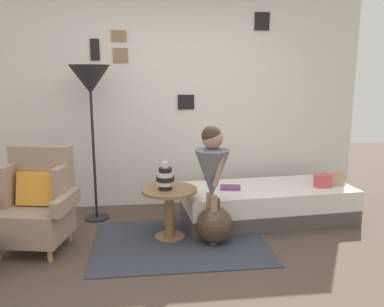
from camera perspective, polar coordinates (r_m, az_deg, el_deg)
The scene contains 13 objects.
ground_plane at distance 3.37m, azimuth -0.62°, elevation -17.65°, with size 12.00×12.00×0.00m, color #4C3D33.
gallery_wall at distance 4.90m, azimuth -3.17°, elevation 7.45°, with size 4.80×0.12×2.60m.
rug at distance 3.97m, azimuth -1.65°, elevation -12.93°, with size 1.70×1.24×0.01m, color #333842.
armchair at distance 4.02m, azimuth -21.89°, elevation -6.82°, with size 0.84×0.70×0.97m.
daybed at distance 4.56m, azimuth 10.97°, elevation -7.20°, with size 1.95×0.94×0.40m.
pillow_head at distance 4.76m, azimuth 20.09°, elevation -3.46°, with size 0.20×0.12×0.15m, color tan.
pillow_mid at distance 4.63m, azimuth 18.64°, elevation -3.84°, with size 0.17×0.12×0.14m, color #D64C56.
side_table at distance 3.96m, azimuth -3.33°, elevation -7.23°, with size 0.56×0.56×0.52m.
vase_striped at distance 3.87m, azimuth -3.95°, elevation -3.61°, with size 0.18×0.18×0.28m.
floor_lamp at distance 4.43m, azimuth -14.73°, elevation 9.76°, with size 0.44×0.44×1.75m.
person_child at distance 3.74m, azimuth 2.97°, elevation -2.27°, with size 0.34×0.34×1.18m.
book_on_daybed at distance 4.35m, azimuth 5.65°, elevation -5.00°, with size 0.22×0.16×0.03m, color #7E3972.
demijohn_near at distance 3.92m, azimuth 3.33°, elevation -10.36°, with size 0.37×0.37×0.45m.
Camera 1 is at (-0.32, -2.93, 1.64)m, focal length 36.31 mm.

